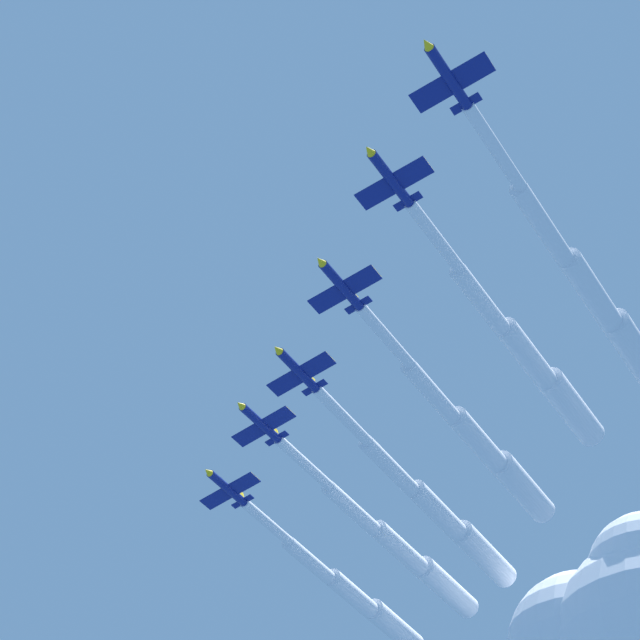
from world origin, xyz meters
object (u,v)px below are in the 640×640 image
at_px(jet_starboard_mid, 404,552).
at_px(jet_starboard_inner, 481,444).
at_px(jet_lead, 595,296).
at_px(jet_port_mid, 442,515).
at_px(jet_port_inner, 531,358).
at_px(jet_port_outer, 355,596).

bearing_deg(jet_starboard_mid, jet_starboard_inner, 134.35).
relative_size(jet_starboard_inner, jet_starboard_mid, 0.96).
relative_size(jet_lead, jet_starboard_inner, 1.04).
xyz_separation_m(jet_starboard_inner, jet_port_mid, (11.50, -12.30, -0.82)).
height_order(jet_starboard_inner, jet_starboard_mid, jet_starboard_mid).
bearing_deg(jet_port_inner, jet_starboard_mid, -45.00).
distance_m(jet_lead, jet_port_outer, 76.93).
bearing_deg(jet_port_inner, jet_starboard_inner, -43.71).
xyz_separation_m(jet_starboard_mid, jet_port_outer, (12.25, -7.88, -0.47)).
bearing_deg(jet_port_inner, jet_lead, 143.58).
bearing_deg(jet_starboard_inner, jet_port_inner, 136.29).
height_order(jet_lead, jet_starboard_inner, jet_lead).
bearing_deg(jet_port_outer, jet_starboard_inner, 138.35).
bearing_deg(jet_port_mid, jet_lead, 137.33).
bearing_deg(jet_starboard_mid, jet_lead, 136.94).
distance_m(jet_starboard_inner, jet_starboard_mid, 32.35).
relative_size(jet_port_inner, jet_starboard_mid, 0.94).
bearing_deg(jet_starboard_inner, jet_port_mid, -46.93).
bearing_deg(jet_port_outer, jet_lead, 138.88).
bearing_deg(jet_lead, jet_port_mid, -42.67).
height_order(jet_port_inner, jet_starboard_inner, jet_port_inner).
xyz_separation_m(jet_lead, jet_port_outer, (57.95, -50.59, -0.13)).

